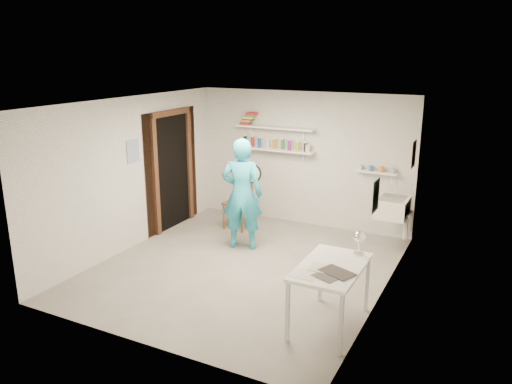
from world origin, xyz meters
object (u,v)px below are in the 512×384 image
at_px(work_table, 330,296).
at_px(belfast_sink, 392,207).
at_px(wooden_chair, 238,203).
at_px(man, 242,194).
at_px(wall_clock, 252,173).
at_px(desk_lamp, 360,237).

bearing_deg(work_table, belfast_sink, 87.65).
distance_m(belfast_sink, wooden_chair, 2.66).
distance_m(belfast_sink, man, 2.38).
height_order(man, wall_clock, man).
distance_m(man, wooden_chair, 1.01).
relative_size(wall_clock, wooden_chair, 0.34).
relative_size(man, desk_lamp, 12.71).
bearing_deg(desk_lamp, man, 151.28).
relative_size(man, wooden_chair, 1.90).
bearing_deg(wooden_chair, man, -54.03).
height_order(wooden_chair, work_table, wooden_chair).
distance_m(belfast_sink, work_table, 2.70).
xyz_separation_m(belfast_sink, work_table, (-0.11, -2.68, -0.33)).
height_order(belfast_sink, work_table, belfast_sink).
xyz_separation_m(man, work_table, (2.03, -1.67, -0.52)).
xyz_separation_m(man, desk_lamp, (2.22, -1.22, 0.08)).
height_order(belfast_sink, desk_lamp, desk_lamp).
bearing_deg(wall_clock, desk_lamp, -50.18).
relative_size(wall_clock, work_table, 0.29).
xyz_separation_m(man, wooden_chair, (-0.50, 0.77, -0.42)).
height_order(wall_clock, wooden_chair, wall_clock).
distance_m(man, work_table, 2.68).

